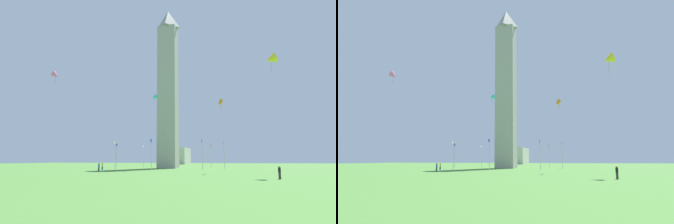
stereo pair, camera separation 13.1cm
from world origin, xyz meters
TOP-DOWN VIEW (x-y plane):
  - ground_plane at (0.00, 0.00)m, footprint 260.00×260.00m
  - obelisk_monument at (0.00, 0.00)m, footprint 5.17×5.17m
  - flagpole_n at (15.47, 0.00)m, footprint 1.12×0.14m
  - flagpole_ne at (10.96, 10.89)m, footprint 1.12×0.14m
  - flagpole_e at (0.07, 15.40)m, footprint 1.12×0.14m
  - flagpole_se at (-10.83, 10.89)m, footprint 1.12×0.14m
  - flagpole_s at (-15.34, 0.00)m, footprint 1.12×0.14m
  - flagpole_sw at (-10.83, -10.89)m, footprint 1.12×0.14m
  - flagpole_w at (0.07, -15.40)m, footprint 1.12×0.14m
  - flagpole_nw at (10.96, -10.89)m, footprint 1.12×0.14m
  - person_yellow_shirt at (16.82, -11.36)m, footprint 0.32×0.32m
  - person_blue_shirt at (26.05, -7.37)m, footprint 0.32×0.32m
  - person_black_shirt at (39.51, 23.73)m, footprint 0.32×0.32m
  - kite_yellow_delta at (31.46, 24.59)m, footprint 1.93×2.22m
  - kite_cyan_delta at (15.09, 0.42)m, footprint 1.75×1.75m
  - kite_pink_delta at (24.57, -19.64)m, footprint 1.91×2.21m
  - kite_orange_box at (23.01, 16.15)m, footprint 0.71×0.98m
  - distant_building at (-77.72, -14.96)m, footprint 19.71×14.00m
  - picnic_blanket_near_first_person at (18.80, -10.39)m, footprint 1.43×1.82m

SIDE VIEW (x-z plane):
  - ground_plane at x=0.00m, z-range 0.00..0.00m
  - picnic_blanket_near_first_person at x=18.80m, z-range 0.00..0.01m
  - person_black_shirt at x=39.51m, z-range -0.01..1.62m
  - person_blue_shirt at x=26.05m, z-range -0.01..1.73m
  - person_yellow_shirt at x=16.82m, z-range -0.01..1.73m
  - flagpole_n at x=15.47m, z-range 0.38..7.45m
  - flagpole_ne at x=10.96m, z-range 0.38..7.45m
  - flagpole_e at x=0.07m, z-range 0.38..7.45m
  - flagpole_se at x=-10.83m, z-range 0.38..7.45m
  - flagpole_s at x=-15.34m, z-range 0.38..7.45m
  - flagpole_sw at x=-10.83m, z-range 0.38..7.45m
  - flagpole_w at x=0.07m, z-range 0.38..7.45m
  - flagpole_nw at x=10.96m, z-range 0.38..7.45m
  - distant_building at x=-77.72m, z-range 0.00..8.79m
  - kite_orange_box at x=23.01m, z-range 12.29..14.30m
  - kite_cyan_delta at x=15.09m, z-range 15.71..17.97m
  - kite_yellow_delta at x=31.46m, z-range 16.39..19.62m
  - kite_pink_delta at x=24.57m, z-range 19.34..22.27m
  - obelisk_monument at x=0.00m, z-range 0.00..47.01m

